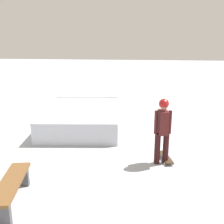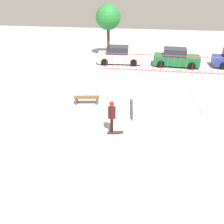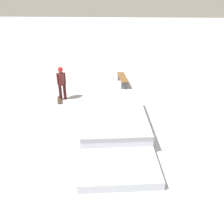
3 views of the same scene
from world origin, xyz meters
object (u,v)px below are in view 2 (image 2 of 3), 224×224
Objects in this scene: skate_ramp at (171,107)px; park_bench at (87,99)px; skater at (112,115)px; parked_car_green at (176,58)px; parked_car_white at (119,56)px; distant_tree at (108,18)px; skateboard at (115,132)px.

skate_ramp is 5.22m from park_bench.
skater reaches higher than parked_car_green.
skater is 1.05× the size of park_bench.
parked_car_green is at bearing 56.34° from park_bench.
parked_car_white is at bearing 84.66° from park_bench.
parked_car_white is at bearing -177.30° from parked_car_green.
skate_ramp is 1.34× the size of parked_car_white.
skater reaches higher than skate_ramp.
distant_tree is (-0.61, 11.82, 3.46)m from park_bench.
distant_tree is at bearing 116.16° from parked_car_white.
parked_car_white is 0.82× the size of distant_tree.
skate_ramp is at bearing -64.43° from distant_tree.
parked_car_white is 4.29m from distant_tree.
skateboard is 12.53m from parked_car_white.
park_bench is 0.39× the size of parked_car_white.
distant_tree is at bearing -91.97° from skateboard.
skateboard is at bearing -140.98° from skate_ramp.
parked_car_green is (3.85, 12.40, 0.65)m from skateboard.
skater is 2.09× the size of skateboard.
parked_car_green is 7.86m from distant_tree.
parked_car_green is (0.93, 9.55, 0.41)m from skate_ramp.
parked_car_green is (6.13, 9.21, 0.37)m from park_bench.
skateboard is 13.01m from parked_car_green.
skate_ramp is 10.52m from parked_car_white.
distant_tree is (-1.47, 2.58, 3.09)m from parked_car_white.
park_bench is 11.07m from parked_car_green.
skateboard is 0.20× the size of parked_car_white.
skateboard is (0.21, -0.14, -0.93)m from skater.
parked_car_white is at bearing -92.93° from skater.
park_bench is at bearing -120.67° from parked_car_green.
skate_ramp is 3.42× the size of park_bench.
distant_tree is (-2.68, 14.87, 2.81)m from skater.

